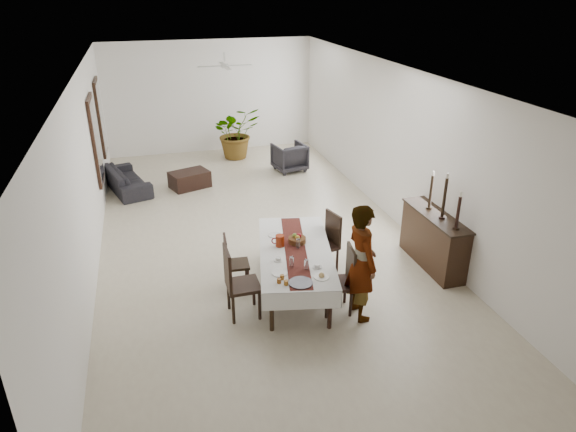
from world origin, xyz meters
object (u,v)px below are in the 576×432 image
Objects in this scene: woman at (361,262)px; sideboard_body at (433,241)px; dining_table_top at (295,252)px; red_pitcher at (280,241)px; sofa at (127,179)px.

sideboard_body is at bearing -64.37° from woman.
dining_table_top is 0.31m from red_pitcher.
red_pitcher is 1.49m from woman.
sideboard_body is (2.58, 0.10, -0.22)m from dining_table_top.
woman is 1.14× the size of sideboard_body.
dining_table_top is at bearing 33.00° from woman.
sofa is (-2.49, 5.19, -0.56)m from red_pitcher.
dining_table_top is 1.26× the size of woman.
sofa is (-5.28, 5.29, -0.21)m from sideboard_body.
sideboard_body is (2.79, -0.09, -0.35)m from red_pitcher.
red_pitcher is (-0.21, 0.19, 0.13)m from dining_table_top.
dining_table_top is at bearing -177.77° from sideboard_body.
dining_table_top is 1.44× the size of sideboard_body.
dining_table_top reaches higher than sofa.
sideboard_body is at bearing 14.38° from dining_table_top.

